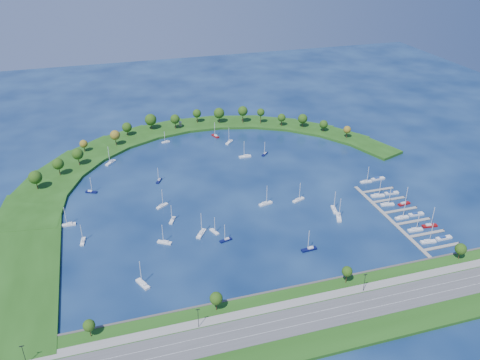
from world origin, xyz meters
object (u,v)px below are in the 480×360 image
object	(u,v)px
moored_boat_7	(245,156)
docked_boat_9	(392,193)
docked_boat_7	(404,203)
docked_boat_11	(378,179)
docked_boat_5	(416,214)
docked_boat_6	(387,204)
docked_boat_2	(415,229)
docked_boat_10	(366,181)
moored_boat_11	(166,142)
docked_boat_4	(402,217)
moored_boat_6	(201,233)
moored_boat_2	(68,224)
moored_boat_13	(159,180)
moored_boat_19	(214,231)
moored_boat_0	(298,199)
moored_boat_9	(265,154)
moored_boat_8	(111,162)
moored_boat_12	(83,241)
moored_boat_3	(162,206)
docked_boat_1	(444,238)
docked_boat_8	(378,195)
moored_boat_21	(226,239)
moored_boat_5	(265,203)
moored_boat_16	(309,249)
harbor_tower	(180,124)
moored_boat_20	(334,209)
moored_boat_1	(143,284)
moored_boat_4	(172,220)
docked_boat_0	(428,241)
moored_boat_17	(165,242)
dock_system	(400,217)
moored_boat_15	(229,142)

from	to	relation	value
moored_boat_7	docked_boat_9	distance (m)	109.63
docked_boat_7	docked_boat_11	distance (m)	34.29
moored_boat_7	docked_boat_5	xyz separation A→B (m)	(74.68, -107.20, -0.25)
docked_boat_6	docked_boat_11	distance (m)	34.23
docked_boat_2	docked_boat_10	world-z (taller)	docked_boat_2
moored_boat_11	docked_boat_4	xyz separation A→B (m)	(116.81, -152.37, 0.07)
moored_boat_6	docked_boat_9	size ratio (longest dim) A/B	1.46
moored_boat_2	moored_boat_13	world-z (taller)	moored_boat_2
moored_boat_19	docked_boat_9	world-z (taller)	moored_boat_19
moored_boat_0	moored_boat_9	xyz separation A→B (m)	(2.37, 70.92, -0.05)
moored_boat_8	moored_boat_12	distance (m)	99.01
moored_boat_2	docked_boat_2	xyz separation A→B (m)	(190.42, -63.13, 0.01)
moored_boat_3	moored_boat_11	xyz separation A→B (m)	(18.03, 97.60, -0.06)
docked_boat_1	docked_boat_6	xyz separation A→B (m)	(-10.45, 41.18, 0.21)
moored_boat_7	docked_boat_8	bearing A→B (deg)	128.17
moored_boat_6	moored_boat_21	distance (m)	15.32
moored_boat_7	moored_boat_3	bearing A→B (deg)	36.71
moored_boat_13	docked_boat_5	xyz separation A→B (m)	(142.14, -87.66, -0.17)
moored_boat_5	docked_boat_5	xyz separation A→B (m)	(82.94, -37.87, -0.24)
moored_boat_12	moored_boat_11	bearing A→B (deg)	-19.07
moored_boat_3	moored_boat_16	xyz separation A→B (m)	(69.02, -67.86, 0.02)
moored_boat_19	docked_boat_7	xyz separation A→B (m)	(121.21, -4.54, 0.05)
moored_boat_11	moored_boat_3	bearing A→B (deg)	69.49
harbor_tower	moored_boat_20	bearing A→B (deg)	-67.65
moored_boat_1	moored_boat_3	world-z (taller)	moored_boat_1
moored_boat_13	moored_boat_7	bearing A→B (deg)	134.40
moored_boat_5	docked_boat_5	world-z (taller)	moored_boat_5
moored_boat_12	docked_boat_4	distance (m)	185.08
moored_boat_16	moored_boat_5	bearing A→B (deg)	-86.86
docked_boat_5	moored_boat_5	bearing A→B (deg)	157.98
moored_boat_21	docked_boat_2	size ratio (longest dim) A/B	0.82
moored_boat_5	docked_boat_4	world-z (taller)	moored_boat_5
moored_boat_4	docked_boat_0	distance (m)	145.63
docked_boat_4	docked_boat_9	bearing A→B (deg)	68.75
moored_boat_1	moored_boat_13	bearing A→B (deg)	-37.36
moored_boat_12	moored_boat_16	size ratio (longest dim) A/B	0.87
moored_boat_17	moored_boat_21	xyz separation A→B (m)	(32.95, -7.51, -0.03)
moored_boat_19	docked_boat_8	bearing A→B (deg)	73.53
dock_system	moored_boat_9	world-z (taller)	moored_boat_9
moored_boat_8	docked_boat_10	xyz separation A→B (m)	(163.74, -79.97, -0.06)
moored_boat_19	docked_boat_8	xyz separation A→B (m)	(110.70, 9.22, 0.07)
moored_boat_12	moored_boat_15	xyz separation A→B (m)	(114.41, 107.26, 0.06)
moored_boat_7	docked_boat_6	size ratio (longest dim) A/B	1.08
docked_boat_2	docked_boat_8	distance (m)	40.97
docked_boat_11	moored_boat_1	bearing A→B (deg)	-160.21
moored_boat_5	moored_boat_20	world-z (taller)	moored_boat_5
moored_boat_5	moored_boat_17	world-z (taller)	moored_boat_5
docked_boat_8	moored_boat_12	bearing A→B (deg)	-172.70
moored_boat_9	docked_boat_8	size ratio (longest dim) A/B	0.82
moored_boat_5	docked_boat_9	world-z (taller)	moored_boat_5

